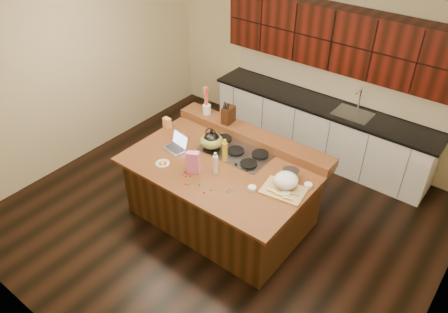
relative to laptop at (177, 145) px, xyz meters
The scene contains 34 objects.
room 0.78m from the laptop, ahead, with size 5.52×5.02×2.72m.
island 0.85m from the laptop, ahead, with size 2.40×1.60×0.92m.
back_ledge 1.04m from the laptop, 49.49° to the left, with size 2.40×0.30×0.12m, color black.
cooktop 0.78m from the laptop, 30.11° to the left, with size 0.92×0.52×0.05m.
back_counter 2.52m from the laptop, 67.13° to the left, with size 3.70×0.66×2.40m.
kettle 0.47m from the laptop, 34.85° to the left, with size 0.23×0.23×0.21m, color black.
green_bowl 0.47m from the laptop, 34.85° to the left, with size 0.31×0.31×0.17m, color olive.
laptop is the anchor object (origin of this frame).
oil_bottle 0.70m from the laptop, 13.89° to the left, with size 0.07×0.07×0.27m, color gold.
vinegar_bottle 0.75m from the laptop, ahead, with size 0.06×0.06×0.25m, color silver.
wooden_tray 1.58m from the laptop, ahead, with size 0.54×0.43×0.20m.
ramekin_a 1.29m from the laptop, ahead, with size 0.10×0.10×0.04m, color white.
ramekin_b 1.65m from the laptop, ahead, with size 0.10×0.10×0.04m, color white.
ramekin_c 1.81m from the laptop, 11.17° to the left, with size 0.10×0.10×0.04m, color white.
strainer_bowl 1.56m from the laptop, 13.58° to the left, with size 0.24×0.24×0.09m, color #996B3F.
kitchen_timer 1.14m from the laptop, 15.01° to the right, with size 0.08×0.08×0.07m, color silver.
pink_bag 0.58m from the laptop, 26.96° to the right, with size 0.16×0.08×0.29m, color pink.
candy_plate 0.39m from the laptop, 76.50° to the right, with size 0.18×0.18×0.01m, color white.
package_box 0.56m from the laptop, 147.73° to the left, with size 0.11×0.08×0.15m, color #EC9F53.
utensil_crock 0.82m from the laptop, 100.18° to the left, with size 0.12×0.12×0.14m, color white.
knife_block 0.85m from the laptop, 72.36° to the left, with size 0.12×0.20×0.24m, color black.
gumdrop_0 1.01m from the laptop, 29.31° to the right, with size 0.02×0.02×0.02m, color red.
gumdrop_1 0.99m from the laptop, 24.07° to the right, with size 0.02×0.02×0.02m, color #198C26.
gumdrop_2 0.81m from the laptop, 37.95° to the right, with size 0.02×0.02×0.02m, color red.
gumdrop_3 0.62m from the laptop, 48.79° to the right, with size 0.02×0.02×0.02m, color #198C26.
gumdrop_4 0.65m from the laptop, 33.48° to the right, with size 0.02×0.02×0.02m, color red.
gumdrop_5 0.85m from the laptop, 29.24° to the right, with size 0.02×0.02×0.02m, color #198C26.
gumdrop_6 0.60m from the laptop, 40.70° to the right, with size 0.02×0.02×0.02m, color red.
gumdrop_7 0.78m from the laptop, 34.58° to the right, with size 0.02×0.02×0.02m, color #198C26.
gumdrop_8 0.62m from the laptop, 37.26° to the right, with size 0.02×0.02×0.02m, color red.
gumdrop_9 0.73m from the laptop, 33.32° to the right, with size 0.02×0.02×0.02m, color #198C26.
gumdrop_10 0.63m from the laptop, 38.17° to the right, with size 0.02×0.02×0.02m, color red.
gumdrop_11 0.54m from the laptop, 37.60° to the right, with size 0.02×0.02×0.02m, color #198C26.
gumdrop_12 0.79m from the laptop, 40.24° to the right, with size 0.02×0.02×0.02m, color red.
Camera 1 is at (2.76, -3.51, 4.23)m, focal length 35.00 mm.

